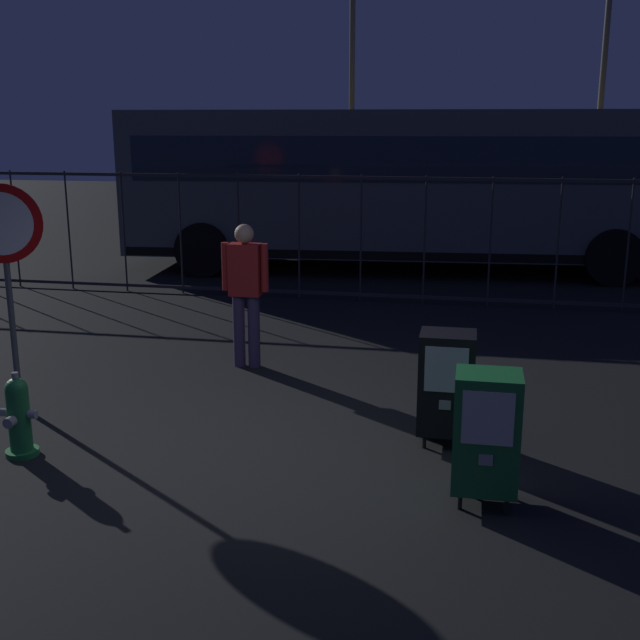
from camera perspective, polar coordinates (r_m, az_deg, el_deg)
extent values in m
plane|color=black|center=(6.97, -4.37, -9.46)|extent=(60.00, 60.00, 0.00)
cylinder|color=#1E7238|center=(7.34, -20.72, -8.93)|extent=(0.28, 0.28, 0.05)
cylinder|color=#1E7238|center=(7.23, -20.92, -6.73)|extent=(0.19, 0.19, 0.55)
sphere|color=#1E7238|center=(7.14, -21.11, -4.67)|extent=(0.19, 0.19, 0.19)
cylinder|color=gray|center=(7.10, -21.20, -3.75)|extent=(0.06, 0.06, 0.05)
cylinder|color=gray|center=(7.11, -21.51, -6.89)|extent=(0.09, 0.08, 0.09)
cylinder|color=gray|center=(7.28, -21.84, -6.22)|extent=(0.07, 0.07, 0.07)
cylinder|color=gray|center=(7.14, -20.07, -6.43)|extent=(0.07, 0.07, 0.07)
cylinder|color=black|center=(6.06, 10.07, -12.79)|extent=(0.04, 0.04, 0.12)
cylinder|color=black|center=(6.07, 13.33, -12.92)|extent=(0.04, 0.04, 0.12)
cylinder|color=black|center=(6.31, 10.13, -11.65)|extent=(0.04, 0.04, 0.12)
cylinder|color=black|center=(6.32, 13.24, -11.78)|extent=(0.04, 0.04, 0.12)
cube|color=#19602D|center=(5.98, 11.94, -7.90)|extent=(0.48, 0.40, 0.90)
cube|color=#B2B7BF|center=(5.73, 12.05, -6.99)|extent=(0.36, 0.01, 0.40)
cube|color=gray|center=(5.84, 11.89, -9.88)|extent=(0.10, 0.02, 0.08)
cylinder|color=black|center=(7.06, 7.54, -8.69)|extent=(0.04, 0.04, 0.12)
cylinder|color=black|center=(7.05, 10.30, -8.83)|extent=(0.04, 0.04, 0.12)
cylinder|color=black|center=(7.32, 7.69, -7.86)|extent=(0.04, 0.04, 0.12)
cylinder|color=black|center=(7.31, 10.34, -7.99)|extent=(0.04, 0.04, 0.12)
cube|color=black|center=(7.01, 9.13, -4.48)|extent=(0.48, 0.40, 0.90)
cube|color=#B2B7BF|center=(6.76, 9.12, -3.58)|extent=(0.36, 0.01, 0.40)
cube|color=gray|center=(6.85, 9.02, -6.09)|extent=(0.10, 0.02, 0.08)
cylinder|color=#4C4F54|center=(8.23, -21.50, 1.32)|extent=(0.06, 0.06, 2.20)
cylinder|color=red|center=(8.09, -22.05, 6.47)|extent=(0.71, 0.31, 0.76)
cylinder|color=white|center=(8.08, -22.10, 6.46)|extent=(0.56, 0.23, 0.60)
cylinder|color=#382D51|center=(9.23, -5.87, -0.77)|extent=(0.14, 0.14, 0.85)
cylinder|color=#382D51|center=(9.18, -4.80, -0.83)|extent=(0.14, 0.14, 0.85)
cube|color=maroon|center=(9.04, -5.44, 3.65)|extent=(0.36, 0.20, 0.60)
sphere|color=tan|center=(8.98, -5.50, 6.22)|extent=(0.22, 0.22, 0.22)
cylinder|color=maroon|center=(9.11, -6.84, 3.87)|extent=(0.09, 0.09, 0.55)
cylinder|color=maroon|center=(8.98, -4.03, 3.79)|extent=(0.09, 0.09, 0.55)
cube|color=#2D2D33|center=(12.41, 3.03, 10.24)|extent=(18.00, 0.04, 0.05)
cube|color=#2D2D33|center=(12.67, 2.92, 1.86)|extent=(18.00, 0.04, 0.05)
cylinder|color=#2D2D33|center=(14.60, -21.17, 6.14)|extent=(0.03, 0.03, 2.00)
cylinder|color=#2D2D33|center=(14.10, -17.70, 6.17)|extent=(0.03, 0.03, 2.00)
cylinder|color=#2D2D33|center=(13.65, -13.99, 6.18)|extent=(0.03, 0.03, 2.00)
cylinder|color=#2D2D33|center=(13.26, -10.04, 6.16)|extent=(0.03, 0.03, 2.00)
cylinder|color=#2D2D33|center=(12.94, -5.88, 6.11)|extent=(0.03, 0.03, 2.00)
cylinder|color=#2D2D33|center=(12.68, -1.53, 6.02)|extent=(0.03, 0.03, 2.00)
cylinder|color=#2D2D33|center=(12.51, 2.97, 5.89)|extent=(0.03, 0.03, 2.00)
cylinder|color=#2D2D33|center=(12.41, 7.57, 5.72)|extent=(0.03, 0.03, 2.00)
cylinder|color=#2D2D33|center=(12.39, 12.21, 5.51)|extent=(0.03, 0.03, 2.00)
cylinder|color=#2D2D33|center=(12.45, 16.83, 5.27)|extent=(0.03, 0.03, 2.00)
cylinder|color=#2D2D33|center=(12.59, 21.37, 5.00)|extent=(0.03, 0.03, 2.00)
cube|color=#4C5156|center=(15.35, 6.16, 9.88)|extent=(10.66, 3.27, 2.65)
cube|color=#1E2838|center=(15.33, 6.20, 11.66)|extent=(10.03, 3.24, 0.80)
cube|color=black|center=(15.49, 6.04, 5.36)|extent=(10.45, 3.27, 0.16)
cylinder|color=black|center=(14.67, 20.50, 4.25)|extent=(1.02, 0.35, 1.00)
cylinder|color=black|center=(17.08, 18.59, 5.69)|extent=(1.02, 0.35, 1.00)
cylinder|color=black|center=(14.76, -8.51, 5.05)|extent=(1.02, 0.35, 1.00)
cylinder|color=black|center=(17.16, -6.33, 6.37)|extent=(1.02, 0.35, 1.00)
cube|color=gold|center=(19.10, 8.79, 10.61)|extent=(10.57, 2.82, 2.65)
cube|color=#1E2838|center=(19.07, 8.85, 12.04)|extent=(9.94, 2.82, 0.80)
cube|color=black|center=(19.21, 8.65, 6.96)|extent=(10.36, 2.82, 0.16)
cylinder|color=black|center=(18.29, 20.25, 6.06)|extent=(1.01, 0.31, 1.00)
cylinder|color=black|center=(20.73, 19.00, 7.02)|extent=(1.01, 0.31, 1.00)
cylinder|color=black|center=(18.37, -3.02, 6.94)|extent=(1.01, 0.31, 1.00)
cylinder|color=black|center=(20.81, -1.55, 7.79)|extent=(1.01, 0.31, 1.00)
cylinder|color=#4C4F54|center=(20.39, 19.75, 16.03)|extent=(0.14, 0.14, 7.50)
cylinder|color=#4C4F54|center=(20.34, 2.31, 15.94)|extent=(0.14, 0.14, 6.88)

